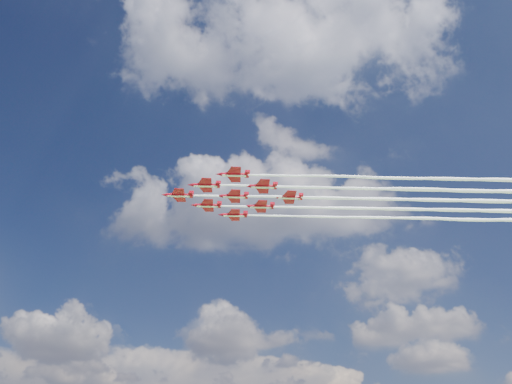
% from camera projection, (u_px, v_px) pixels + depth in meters
% --- Properties ---
extents(jet_lead, '(155.76, 35.31, 2.59)m').
position_uv_depth(jet_lead, '(410.00, 200.00, 163.96)').
color(jet_lead, '#AB091B').
extents(jet_row2_port, '(155.76, 35.31, 2.59)m').
position_uv_depth(jet_row2_port, '(444.00, 190.00, 158.42)').
color(jet_row2_port, '#AB091B').
extents(jet_row2_starb, '(155.76, 35.31, 2.59)m').
position_uv_depth(jet_row2_starb, '(430.00, 210.00, 170.11)').
color(jet_row2_starb, '#AB091B').
extents(jet_row3_port, '(155.76, 35.31, 2.59)m').
position_uv_depth(jet_row3_port, '(481.00, 180.00, 152.89)').
color(jet_row3_port, '#AB091B').
extents(jet_row3_centre, '(155.76, 35.31, 2.59)m').
position_uv_depth(jet_row3_centre, '(464.00, 201.00, 164.58)').
color(jet_row3_centre, '#AB091B').
extents(jet_row3_starb, '(155.76, 35.31, 2.59)m').
position_uv_depth(jet_row3_starb, '(448.00, 219.00, 176.27)').
color(jet_row3_starb, '#AB091B').
extents(jet_row4_port, '(155.76, 35.31, 2.59)m').
position_uv_depth(jet_row4_port, '(500.00, 191.00, 159.04)').
color(jet_row4_port, '#AB091B').
extents(jet_row4_starb, '(155.76, 35.31, 2.59)m').
position_uv_depth(jet_row4_starb, '(482.00, 210.00, 170.73)').
color(jet_row4_starb, '#AB091B').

